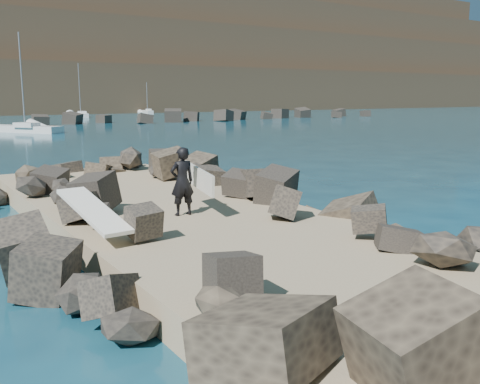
# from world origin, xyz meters

# --- Properties ---
(ground) EXTENTS (800.00, 800.00, 0.00)m
(ground) POSITION_xyz_m (0.00, 0.00, 0.00)
(ground) COLOR #0F384C
(ground) RESTS_ON ground
(jetty) EXTENTS (6.00, 26.00, 0.60)m
(jetty) POSITION_xyz_m (0.00, -2.00, 0.30)
(jetty) COLOR #8C7759
(jetty) RESTS_ON ground
(riprap_left) EXTENTS (2.60, 22.00, 1.00)m
(riprap_left) POSITION_xyz_m (-2.90, -1.50, 0.50)
(riprap_left) COLOR black
(riprap_left) RESTS_ON ground
(riprap_right) EXTENTS (2.60, 22.00, 1.00)m
(riprap_right) POSITION_xyz_m (2.90, -1.50, 0.50)
(riprap_right) COLOR black
(riprap_right) RESTS_ON ground
(breakwater_secondary) EXTENTS (52.00, 4.00, 1.20)m
(breakwater_secondary) POSITION_xyz_m (35.00, 55.00, 0.60)
(breakwater_secondary) COLOR black
(breakwater_secondary) RESTS_ON ground
(surfboard_resting) EXTENTS (0.84, 2.52, 0.08)m
(surfboard_resting) POSITION_xyz_m (-2.65, 0.46, 1.04)
(surfboard_resting) COLOR white
(surfboard_resting) RESTS_ON riprap_left
(surfer_with_board) EXTENTS (0.96, 2.05, 1.66)m
(surfer_with_board) POSITION_xyz_m (-0.12, 1.28, 1.44)
(surfer_with_board) COLOR black
(surfer_with_board) RESTS_ON jetty
(sailboat_d) EXTENTS (2.81, 7.44, 8.75)m
(sailboat_d) POSITION_xyz_m (20.26, 77.98, 0.35)
(sailboat_d) COLOR silver
(sailboat_d) RESTS_ON ground
(sailboat_f) EXTENTS (1.72, 4.96, 6.09)m
(sailboat_f) POSITION_xyz_m (35.76, 86.76, 0.35)
(sailboat_f) COLOR silver
(sailboat_f) RESTS_ON ground
(sailboat_c) EXTENTS (5.86, 7.48, 9.41)m
(sailboat_c) POSITION_xyz_m (4.72, 43.77, 0.35)
(sailboat_c) COLOR silver
(sailboat_c) RESTS_ON ground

